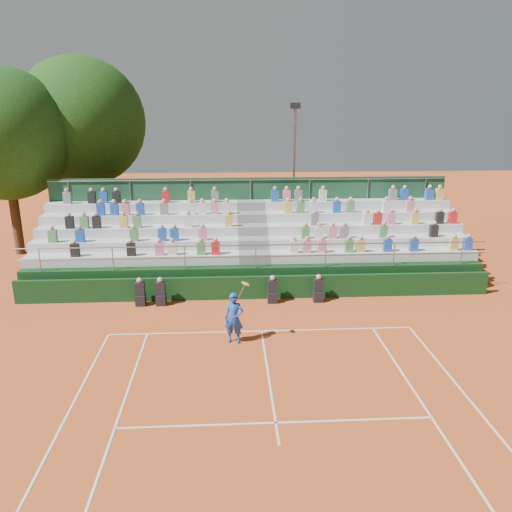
{
  "coord_description": "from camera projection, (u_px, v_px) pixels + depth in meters",
  "views": [
    {
      "loc": [
        -1.14,
        -16.52,
        7.85
      ],
      "look_at": [
        0.0,
        3.5,
        1.8
      ],
      "focal_mm": 35.0,
      "sensor_mm": 36.0,
      "label": 1
    }
  ],
  "objects": [
    {
      "name": "grandstand",
      "position": [
        253.0,
        253.0,
        23.97
      ],
      "size": [
        20.0,
        5.2,
        4.4
      ],
      "color": "black",
      "rests_on": "ground"
    },
    {
      "name": "ground",
      "position": [
        261.0,
        331.0,
        18.12
      ],
      "size": [
        90.0,
        90.0,
        0.0
      ],
      "primitive_type": "plane",
      "color": "#C75321",
      "rests_on": "ground"
    },
    {
      "name": "line_officials",
      "position": [
        224.0,
        292.0,
        20.54
      ],
      "size": [
        7.74,
        0.4,
        1.19
      ],
      "color": "black",
      "rests_on": "ground"
    },
    {
      "name": "floodlight_mast",
      "position": [
        294.0,
        160.0,
        30.22
      ],
      "size": [
        0.6,
        0.25,
        8.03
      ],
      "color": "gray",
      "rests_on": "ground"
    },
    {
      "name": "tennis_player",
      "position": [
        234.0,
        318.0,
        17.01
      ],
      "size": [
        0.9,
        0.56,
        2.22
      ],
      "color": "#1743AC",
      "rests_on": "ground"
    },
    {
      "name": "tree_west",
      "position": [
        4.0,
        134.0,
        25.79
      ],
      "size": [
        6.8,
        6.8,
        9.84
      ],
      "color": "#362313",
      "rests_on": "ground"
    },
    {
      "name": "courtside_wall",
      "position": [
        256.0,
        287.0,
        21.04
      ],
      "size": [
        20.0,
        0.15,
        1.0
      ],
      "primitive_type": "cube",
      "color": "black",
      "rests_on": "ground"
    },
    {
      "name": "tree_east",
      "position": [
        81.0,
        122.0,
        28.56
      ],
      "size": [
        7.29,
        7.29,
        10.61
      ],
      "color": "#362313",
      "rests_on": "ground"
    }
  ]
}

